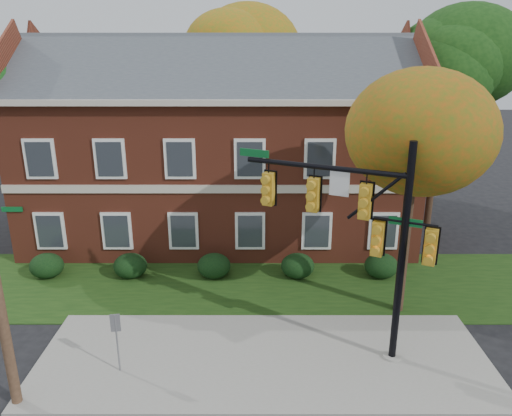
{
  "coord_description": "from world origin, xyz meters",
  "views": [
    {
      "loc": [
        -0.23,
        -12.26,
        9.48
      ],
      "look_at": [
        -0.24,
        3.0,
        4.33
      ],
      "focal_mm": 35.0,
      "sensor_mm": 36.0,
      "label": 1
    }
  ],
  "objects_px": {
    "hedge_left": "(130,266)",
    "sign_post": "(116,334)",
    "apartment_building": "(220,137)",
    "hedge_far_left": "(47,266)",
    "hedge_far_right": "(381,266)",
    "tree_near_right": "(424,131)",
    "tree_left_rear": "(5,104)",
    "traffic_signal": "(361,225)",
    "hedge_center": "(214,266)",
    "tree_right_rear": "(453,69)",
    "tree_far_rear": "(249,51)",
    "hedge_right": "(298,266)"
  },
  "relations": [
    {
      "from": "hedge_left",
      "to": "sign_post",
      "type": "bearing_deg",
      "value": -79.47
    },
    {
      "from": "apartment_building",
      "to": "hedge_far_left",
      "type": "bearing_deg",
      "value": -143.11
    },
    {
      "from": "hedge_far_right",
      "to": "tree_near_right",
      "type": "height_order",
      "value": "tree_near_right"
    },
    {
      "from": "hedge_left",
      "to": "tree_left_rear",
      "type": "relative_size",
      "value": 0.16
    },
    {
      "from": "tree_left_rear",
      "to": "traffic_signal",
      "type": "xyz_separation_m",
      "value": [
        14.61,
        -9.32,
        -2.39
      ]
    },
    {
      "from": "hedge_center",
      "to": "tree_left_rear",
      "type": "distance_m",
      "value": 12.23
    },
    {
      "from": "apartment_building",
      "to": "tree_near_right",
      "type": "xyz_separation_m",
      "value": [
        7.22,
        -8.09,
        1.68
      ]
    },
    {
      "from": "tree_right_rear",
      "to": "sign_post",
      "type": "distance_m",
      "value": 19.68
    },
    {
      "from": "apartment_building",
      "to": "tree_far_rear",
      "type": "bearing_deg",
      "value": 80.29
    },
    {
      "from": "apartment_building",
      "to": "hedge_far_left",
      "type": "xyz_separation_m",
      "value": [
        -7.0,
        -5.25,
        -4.46
      ]
    },
    {
      "from": "hedge_far_right",
      "to": "tree_right_rear",
      "type": "height_order",
      "value": "tree_right_rear"
    },
    {
      "from": "hedge_far_right",
      "to": "sign_post",
      "type": "distance_m",
      "value": 11.31
    },
    {
      "from": "hedge_far_left",
      "to": "hedge_far_right",
      "type": "relative_size",
      "value": 1.0
    },
    {
      "from": "tree_right_rear",
      "to": "traffic_signal",
      "type": "relative_size",
      "value": 1.54
    },
    {
      "from": "tree_far_rear",
      "to": "sign_post",
      "type": "bearing_deg",
      "value": -100.66
    },
    {
      "from": "hedge_far_left",
      "to": "tree_far_rear",
      "type": "bearing_deg",
      "value": 57.5
    },
    {
      "from": "apartment_building",
      "to": "tree_right_rear",
      "type": "height_order",
      "value": "tree_right_rear"
    },
    {
      "from": "apartment_building",
      "to": "tree_left_rear",
      "type": "height_order",
      "value": "apartment_building"
    },
    {
      "from": "hedge_center",
      "to": "tree_far_rear",
      "type": "xyz_separation_m",
      "value": [
        1.34,
        13.09,
        8.32
      ]
    },
    {
      "from": "hedge_far_right",
      "to": "tree_far_rear",
      "type": "xyz_separation_m",
      "value": [
        -5.66,
        13.09,
        8.32
      ]
    },
    {
      "from": "traffic_signal",
      "to": "sign_post",
      "type": "relative_size",
      "value": 3.48
    },
    {
      "from": "hedge_far_right",
      "to": "tree_near_right",
      "type": "xyz_separation_m",
      "value": [
        0.22,
        -2.83,
        6.14
      ]
    },
    {
      "from": "apartment_building",
      "to": "tree_left_rear",
      "type": "bearing_deg",
      "value": -173.46
    },
    {
      "from": "hedge_right",
      "to": "tree_left_rear",
      "type": "bearing_deg",
      "value": 162.63
    },
    {
      "from": "tree_left_rear",
      "to": "hedge_right",
      "type": "bearing_deg",
      "value": -17.37
    },
    {
      "from": "tree_right_rear",
      "to": "traffic_signal",
      "type": "xyz_separation_m",
      "value": [
        -6.44,
        -11.3,
        -3.84
      ]
    },
    {
      "from": "hedge_far_left",
      "to": "hedge_far_right",
      "type": "xyz_separation_m",
      "value": [
        14.0,
        0.0,
        0.0
      ]
    },
    {
      "from": "hedge_left",
      "to": "hedge_far_right",
      "type": "distance_m",
      "value": 10.5
    },
    {
      "from": "apartment_building",
      "to": "hedge_left",
      "type": "relative_size",
      "value": 13.43
    },
    {
      "from": "hedge_right",
      "to": "tree_far_rear",
      "type": "bearing_deg",
      "value": 99.36
    },
    {
      "from": "hedge_center",
      "to": "sign_post",
      "type": "xyz_separation_m",
      "value": [
        -2.32,
        -6.35,
        0.82
      ]
    },
    {
      "from": "hedge_right",
      "to": "tree_near_right",
      "type": "xyz_separation_m",
      "value": [
        3.72,
        -2.83,
        6.14
      ]
    },
    {
      "from": "hedge_center",
      "to": "tree_near_right",
      "type": "relative_size",
      "value": 0.16
    },
    {
      "from": "hedge_right",
      "to": "tree_right_rear",
      "type": "height_order",
      "value": "tree_right_rear"
    },
    {
      "from": "hedge_far_right",
      "to": "tree_right_rear",
      "type": "distance_m",
      "value": 10.66
    },
    {
      "from": "tree_right_rear",
      "to": "tree_far_rear",
      "type": "distance_m",
      "value": 12.2
    },
    {
      "from": "apartment_building",
      "to": "tree_far_rear",
      "type": "xyz_separation_m",
      "value": [
        1.34,
        7.84,
        3.86
      ]
    },
    {
      "from": "hedge_left",
      "to": "sign_post",
      "type": "relative_size",
      "value": 0.71
    },
    {
      "from": "tree_left_rear",
      "to": "traffic_signal",
      "type": "bearing_deg",
      "value": -32.55
    },
    {
      "from": "hedge_far_right",
      "to": "apartment_building",
      "type": "bearing_deg",
      "value": 143.11
    },
    {
      "from": "hedge_far_left",
      "to": "traffic_signal",
      "type": "xyz_separation_m",
      "value": [
        11.88,
        -5.19,
        3.76
      ]
    },
    {
      "from": "hedge_center",
      "to": "sign_post",
      "type": "height_order",
      "value": "sign_post"
    },
    {
      "from": "traffic_signal",
      "to": "tree_right_rear",
      "type": "bearing_deg",
      "value": 85.31
    },
    {
      "from": "tree_near_right",
      "to": "tree_far_rear",
      "type": "xyz_separation_m",
      "value": [
        -5.88,
        15.93,
        2.17
      ]
    },
    {
      "from": "tree_near_right",
      "to": "tree_right_rear",
      "type": "bearing_deg",
      "value": 65.42
    },
    {
      "from": "hedge_left",
      "to": "hedge_far_left",
      "type": "bearing_deg",
      "value": 180.0
    },
    {
      "from": "traffic_signal",
      "to": "sign_post",
      "type": "xyz_separation_m",
      "value": [
        -7.19,
        -1.17,
        -2.94
      ]
    },
    {
      "from": "hedge_right",
      "to": "sign_post",
      "type": "distance_m",
      "value": 8.65
    },
    {
      "from": "hedge_right",
      "to": "traffic_signal",
      "type": "bearing_deg",
      "value": -75.15
    },
    {
      "from": "hedge_left",
      "to": "tree_left_rear",
      "type": "xyz_separation_m",
      "value": [
        -6.23,
        4.14,
        6.16
      ]
    }
  ]
}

